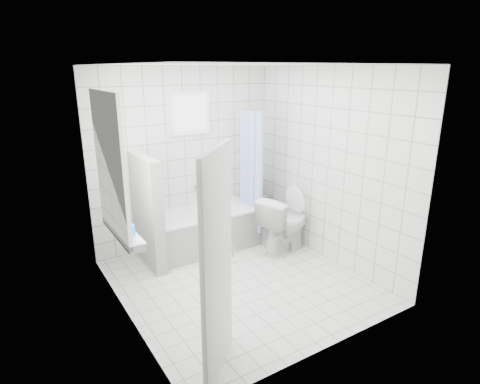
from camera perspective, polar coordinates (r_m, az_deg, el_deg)
ground at (r=5.16m, az=-0.04°, el=-12.61°), size 3.00×3.00×0.00m
ceiling at (r=4.47m, az=-0.05°, el=17.66°), size 3.00×3.00×0.00m
wall_back at (r=5.94m, az=-7.81°, el=4.74°), size 2.80×0.02×2.60m
wall_front at (r=3.54m, az=13.05°, el=-4.20°), size 2.80×0.02×2.60m
wall_left at (r=4.11m, az=-16.80°, el=-1.46°), size 0.02×3.00×2.60m
wall_right at (r=5.50m, az=12.42°, el=3.51°), size 0.02×3.00×2.60m
window_left at (r=4.32m, az=-17.67°, el=3.50°), size 0.01×0.90×1.40m
window_back at (r=5.83m, az=-6.97°, el=11.03°), size 0.50×0.01×0.50m
window_sill at (r=4.56m, az=-16.29°, el=-5.49°), size 0.18×1.02×0.08m
door at (r=3.34m, az=-3.22°, el=-10.74°), size 0.59×0.60×2.00m
bathtub at (r=5.95m, az=-5.09°, el=-5.33°), size 1.58×0.77×0.58m
partition_wall at (r=5.44m, az=-13.03°, el=-2.76°), size 0.15×0.85×1.50m
tiled_ledge at (r=6.67m, az=2.08°, el=-2.88°), size 0.40×0.24×0.55m
toilet at (r=5.83m, az=6.37°, el=-4.51°), size 0.91×0.65×0.84m
curtain_rod at (r=5.87m, az=1.06°, el=11.69°), size 0.02×0.80×0.02m
shower_curtain at (r=5.92m, az=1.70°, el=2.88°), size 0.14×0.48×1.78m
tub_faucet at (r=6.09m, az=-5.84°, el=0.76°), size 0.18×0.06×0.06m
sill_bottles at (r=4.51m, az=-16.27°, el=-4.00°), size 0.15×0.60×0.19m
ledge_bottles at (r=6.52m, az=2.25°, el=0.33°), size 0.21×0.17×0.28m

